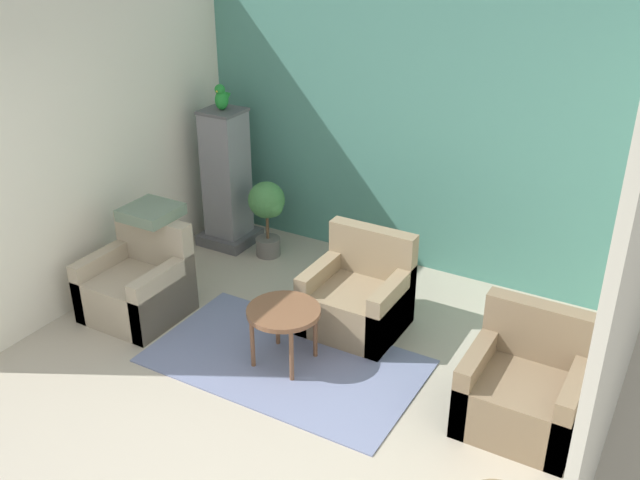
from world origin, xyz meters
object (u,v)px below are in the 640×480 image
at_px(armchair_right, 524,391).
at_px(potted_plant, 267,208).
at_px(coffee_table, 284,315).
at_px(armchair_left, 138,286).
at_px(parrot, 222,98).
at_px(birdcage, 227,182).
at_px(armchair_middle, 358,299).

relative_size(armchair_right, potted_plant, 1.04).
distance_m(coffee_table, armchair_left, 1.51).
relative_size(coffee_table, potted_plant, 0.72).
bearing_deg(armchair_right, parrot, 159.22).
height_order(armchair_right, parrot, parrot).
height_order(coffee_table, potted_plant, potted_plant).
bearing_deg(armchair_left, armchair_right, 4.14).
xyz_separation_m(coffee_table, birdcage, (-1.68, 1.55, 0.24)).
distance_m(armchair_left, birdcage, 1.63).
height_order(armchair_left, armchair_right, same).
bearing_deg(armchair_middle, potted_plant, 152.25).
distance_m(armchair_right, birdcage, 3.78).
bearing_deg(armchair_left, parrot, 96.30).
height_order(armchair_left, armchair_middle, same).
bearing_deg(armchair_left, coffee_table, 0.73).
relative_size(armchair_middle, potted_plant, 1.04).
bearing_deg(potted_plant, birdcage, 174.07).
bearing_deg(parrot, armchair_middle, -22.46).
bearing_deg(birdcage, potted_plant, -5.93).
relative_size(birdcage, parrot, 5.51).
height_order(coffee_table, parrot, parrot).
relative_size(armchair_left, armchair_right, 1.00).
bearing_deg(potted_plant, armchair_left, -103.03).
bearing_deg(armchair_right, birdcage, 159.25).
height_order(armchair_left, potted_plant, armchair_left).
distance_m(birdcage, potted_plant, 0.55).
bearing_deg(armchair_middle, parrot, 157.54).
distance_m(armchair_left, armchair_right, 3.35).
bearing_deg(potted_plant, armchair_right, -23.13).
bearing_deg(parrot, armchair_left, -83.70).
height_order(armchair_right, potted_plant, armchair_right).
bearing_deg(armchair_middle, coffee_table, -109.54).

